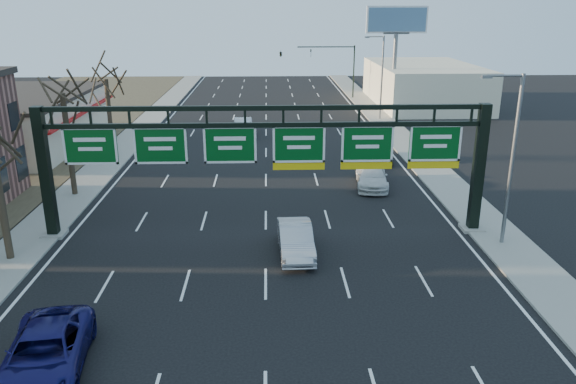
{
  "coord_description": "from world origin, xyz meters",
  "views": [
    {
      "loc": [
        0.18,
        -21.11,
        12.19
      ],
      "look_at": [
        1.16,
        5.64,
        3.2
      ],
      "focal_mm": 35.0,
      "sensor_mm": 36.0,
      "label": 1
    }
  ],
  "objects_px": {
    "sign_gantry": "(268,153)",
    "car_silver_sedan": "(296,240)",
    "car_blue_suv": "(45,354)",
    "car_white_wagon": "(372,176)"
  },
  "relations": [
    {
      "from": "sign_gantry",
      "to": "car_silver_sedan",
      "type": "height_order",
      "value": "sign_gantry"
    },
    {
      "from": "car_blue_suv",
      "to": "car_white_wagon",
      "type": "height_order",
      "value": "car_blue_suv"
    },
    {
      "from": "sign_gantry",
      "to": "car_silver_sedan",
      "type": "xyz_separation_m",
      "value": [
        1.37,
        -2.82,
        -3.84
      ]
    },
    {
      "from": "car_silver_sedan",
      "to": "car_blue_suv",
      "type": "bearing_deg",
      "value": -135.72
    },
    {
      "from": "car_silver_sedan",
      "to": "car_white_wagon",
      "type": "bearing_deg",
      "value": 59.9
    },
    {
      "from": "car_silver_sedan",
      "to": "sign_gantry",
      "type": "bearing_deg",
      "value": 113.86
    },
    {
      "from": "sign_gantry",
      "to": "car_blue_suv",
      "type": "relative_size",
      "value": 4.29
    },
    {
      "from": "car_white_wagon",
      "to": "car_silver_sedan",
      "type": "bearing_deg",
      "value": -111.67
    },
    {
      "from": "sign_gantry",
      "to": "car_blue_suv",
      "type": "height_order",
      "value": "sign_gantry"
    },
    {
      "from": "sign_gantry",
      "to": "car_silver_sedan",
      "type": "relative_size",
      "value": 5.15
    }
  ]
}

